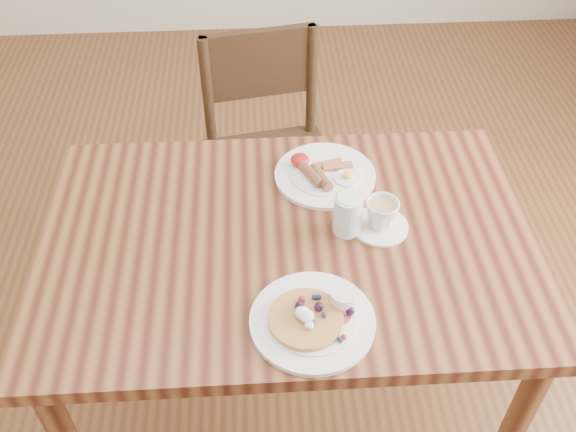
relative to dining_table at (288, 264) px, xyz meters
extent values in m
plane|color=#523117|center=(0.00, 0.00, -0.65)|extent=(5.00, 5.00, 0.00)
cube|color=brown|center=(0.00, 0.00, 0.08)|extent=(1.20, 0.80, 0.04)
cylinder|color=brown|center=(0.54, 0.34, -0.30)|extent=(0.06, 0.06, 0.71)
cylinder|color=brown|center=(-0.54, 0.34, -0.30)|extent=(0.06, 0.06, 0.71)
cube|color=#331E12|center=(-0.02, 0.61, -0.20)|extent=(0.49, 0.49, 0.04)
cylinder|color=#331E12|center=(-0.16, 0.40, -0.44)|extent=(0.04, 0.04, 0.43)
cylinder|color=#331E12|center=(0.19, 0.46, -0.44)|extent=(0.04, 0.04, 0.43)
cylinder|color=#331E12|center=(-0.22, 0.75, -0.44)|extent=(0.04, 0.04, 0.43)
cylinder|color=#331E12|center=(0.13, 0.81, -0.44)|extent=(0.04, 0.04, 0.43)
cylinder|color=#331E12|center=(0.13, 0.81, 0.01)|extent=(0.04, 0.04, 0.43)
cylinder|color=#331E12|center=(-0.22, 0.75, 0.01)|extent=(0.04, 0.04, 0.43)
cube|color=#331E12|center=(-0.05, 0.79, 0.11)|extent=(0.38, 0.09, 0.24)
cylinder|color=white|center=(0.04, -0.26, 0.10)|extent=(0.27, 0.27, 0.01)
cylinder|color=white|center=(0.04, -0.26, 0.11)|extent=(0.19, 0.19, 0.01)
cylinder|color=#B22D59|center=(0.09, -0.25, 0.12)|extent=(0.07, 0.07, 0.00)
cylinder|color=#C68C47|center=(0.02, -0.27, 0.12)|extent=(0.16, 0.16, 0.01)
ellipsoid|color=white|center=(0.02, -0.27, 0.14)|extent=(0.03, 0.03, 0.02)
ellipsoid|color=white|center=(0.03, -0.30, 0.13)|extent=(0.02, 0.02, 0.01)
cylinder|color=white|center=(0.11, -0.23, 0.13)|extent=(0.06, 0.06, 0.04)
cylinder|color=#591E07|center=(0.11, -0.23, 0.15)|extent=(0.05, 0.05, 0.00)
sphere|color=black|center=(0.05, -0.25, 0.14)|extent=(0.02, 0.02, 0.02)
sphere|color=#1E234C|center=(0.05, -0.23, 0.13)|extent=(0.01, 0.01, 0.01)
sphere|color=#1E234C|center=(0.04, -0.21, 0.13)|extent=(0.01, 0.01, 0.01)
sphere|color=#B21938|center=(0.02, -0.23, 0.13)|extent=(0.02, 0.02, 0.02)
sphere|color=black|center=(0.01, -0.24, 0.14)|extent=(0.02, 0.02, 0.02)
sphere|color=#1E234C|center=(0.00, -0.26, 0.13)|extent=(0.01, 0.01, 0.01)
sphere|color=black|center=(0.02, -0.27, 0.14)|extent=(0.02, 0.02, 0.02)
sphere|color=#1E234C|center=(0.04, -0.28, 0.13)|extent=(0.01, 0.01, 0.01)
sphere|color=#1E234C|center=(0.06, -0.27, 0.13)|extent=(0.01, 0.01, 0.01)
sphere|color=#1E234C|center=(0.10, -0.31, 0.12)|extent=(0.01, 0.01, 0.01)
sphere|color=#B21938|center=(0.12, -0.27, 0.12)|extent=(0.01, 0.01, 0.01)
sphere|color=black|center=(0.11, -0.23, 0.12)|extent=(0.02, 0.02, 0.02)
sphere|color=#1E234C|center=(0.09, -0.20, 0.12)|extent=(0.01, 0.01, 0.01)
cylinder|color=white|center=(0.11, 0.22, 0.10)|extent=(0.27, 0.27, 0.01)
cylinder|color=white|center=(0.11, 0.22, 0.11)|extent=(0.19, 0.19, 0.01)
cylinder|color=brown|center=(0.07, 0.20, 0.13)|extent=(0.06, 0.10, 0.03)
cylinder|color=brown|center=(0.10, 0.18, 0.13)|extent=(0.06, 0.10, 0.03)
cube|color=maroon|center=(0.12, 0.25, 0.12)|extent=(0.08, 0.04, 0.01)
cube|color=maroon|center=(0.15, 0.23, 0.12)|extent=(0.08, 0.03, 0.01)
cylinder|color=white|center=(0.17, 0.19, 0.12)|extent=(0.07, 0.07, 0.00)
ellipsoid|color=yellow|center=(0.17, 0.19, 0.13)|extent=(0.03, 0.03, 0.01)
ellipsoid|color=#A5190F|center=(0.05, 0.26, 0.13)|extent=(0.05, 0.05, 0.03)
cylinder|color=white|center=(0.23, 0.02, 0.10)|extent=(0.14, 0.14, 0.01)
imported|color=white|center=(0.23, 0.02, 0.14)|extent=(0.11, 0.11, 0.08)
cylinder|color=tan|center=(0.23, 0.02, 0.17)|extent=(0.07, 0.07, 0.00)
cylinder|color=silver|center=(0.15, 0.02, 0.15)|extent=(0.07, 0.07, 0.10)
camera|label=1|loc=(-0.07, -1.08, 1.21)|focal=40.00mm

